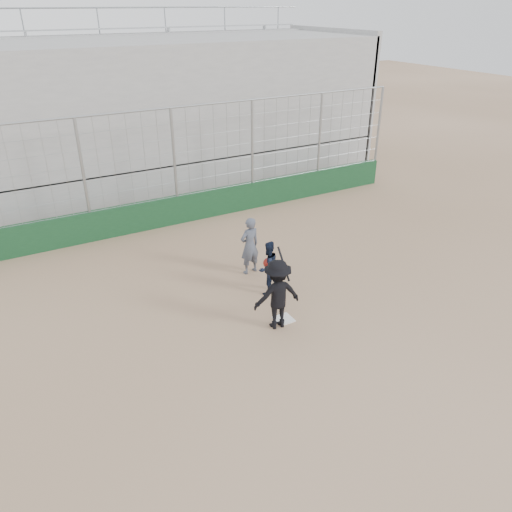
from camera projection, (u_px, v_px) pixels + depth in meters
ground at (284, 320)px, 12.38m from camera, size 90.00×90.00×0.00m
home_plate at (284, 319)px, 12.37m from camera, size 0.44×0.44×0.02m
backstop at (177, 197)px, 17.37m from camera, size 18.10×0.25×4.04m
bleachers at (129, 115)px, 20.31m from camera, size 20.25×6.70×6.98m
batter_at_plate at (277, 294)px, 11.75m from camera, size 1.22×0.84×1.92m
catcher_crouched at (268, 276)px, 13.31m from camera, size 0.89×0.80×1.03m
umpire at (250, 248)px, 14.19m from camera, size 0.67×0.49×1.54m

